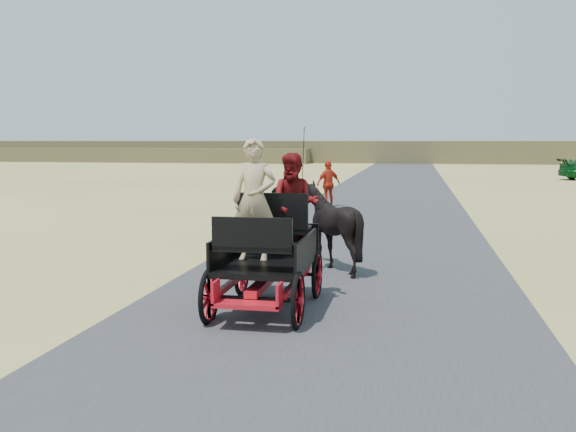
% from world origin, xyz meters
% --- Properties ---
extents(ground, '(140.00, 140.00, 0.00)m').
position_xyz_m(ground, '(0.00, 0.00, 0.00)').
color(ground, tan).
extents(road, '(6.00, 140.00, 0.01)m').
position_xyz_m(road, '(0.00, 0.00, 0.01)').
color(road, '#38383A').
rests_on(road, ground).
extents(ridge_far, '(140.00, 6.00, 2.40)m').
position_xyz_m(ridge_far, '(0.00, 62.00, 1.20)').
color(ridge_far, brown).
rests_on(ridge_far, ground).
extents(ridge_near, '(40.00, 4.00, 1.60)m').
position_xyz_m(ridge_near, '(-30.00, 58.00, 0.80)').
color(ridge_near, brown).
rests_on(ridge_near, ground).
extents(carriage, '(1.30, 2.40, 0.72)m').
position_xyz_m(carriage, '(-0.91, -1.21, 0.36)').
color(carriage, black).
rests_on(carriage, ground).
extents(horse_left, '(0.91, 2.01, 1.70)m').
position_xyz_m(horse_left, '(-1.46, 1.79, 0.85)').
color(horse_left, black).
rests_on(horse_left, ground).
extents(horse_right, '(1.37, 1.54, 1.70)m').
position_xyz_m(horse_right, '(-0.36, 1.79, 0.85)').
color(horse_right, black).
rests_on(horse_right, ground).
extents(driver_man, '(0.66, 0.43, 1.80)m').
position_xyz_m(driver_man, '(-1.11, -1.16, 1.62)').
color(driver_man, tan).
rests_on(driver_man, carriage).
extents(passenger_woman, '(0.77, 0.60, 1.58)m').
position_xyz_m(passenger_woman, '(-0.61, -0.61, 1.51)').
color(passenger_woman, '#660C0F').
rests_on(passenger_woman, carriage).
extents(pedestrian, '(1.03, 0.99, 1.73)m').
position_xyz_m(pedestrian, '(-1.97, 13.57, 0.86)').
color(pedestrian, red).
rests_on(pedestrian, ground).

